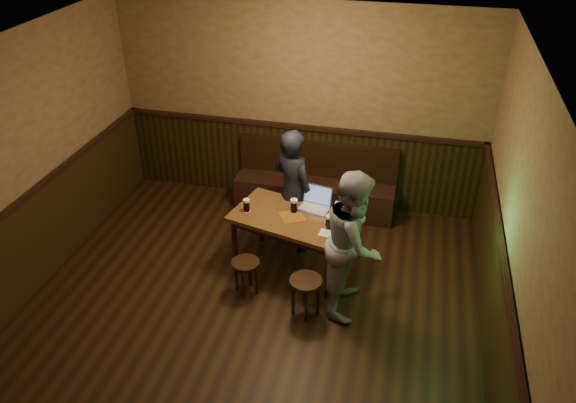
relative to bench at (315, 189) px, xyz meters
The scene contains 12 objects.
room 2.70m from the bench, 96.48° to the right, with size 5.04×6.04×2.84m.
bench is the anchor object (origin of this frame).
pub_table 1.43m from the bench, 90.00° to the right, with size 1.52×1.09×0.74m.
stool_left 2.00m from the bench, 101.60° to the right, with size 0.33×0.33×0.43m.
stool_right 2.18m from the bench, 81.44° to the right, with size 0.42×0.42×0.47m.
pint_left 1.59m from the bench, 111.14° to the right, with size 0.10×0.10×0.16m.
pint_mid 1.39m from the bench, 90.21° to the right, with size 0.11×0.11×0.17m.
pint_right 1.67m from the bench, 73.72° to the right, with size 0.11×0.11×0.16m.
laptop 1.25m from the bench, 79.14° to the right, with size 0.40×0.34×0.25m.
menu 1.76m from the bench, 73.91° to the right, with size 0.22×0.15×0.00m, color silver.
person_suit 1.07m from the bench, 95.86° to the right, with size 0.59×0.38×1.60m, color black.
person_grey 2.08m from the bench, 67.58° to the right, with size 0.80×0.62×1.65m, color #939398.
Camera 1 is at (1.50, -3.91, 4.24)m, focal length 35.00 mm.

